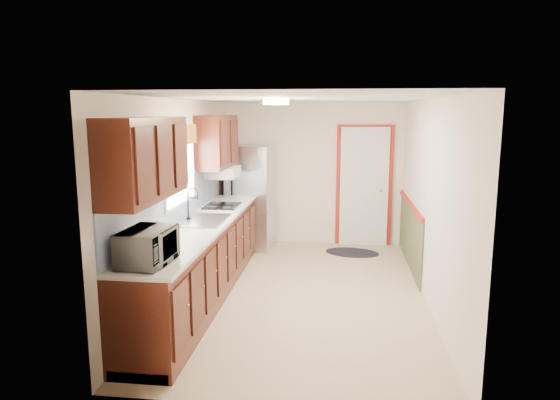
# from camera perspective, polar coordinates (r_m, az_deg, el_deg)

# --- Properties ---
(room_shell) EXTENTS (3.20, 5.20, 2.52)m
(room_shell) POSITION_cam_1_polar(r_m,az_deg,el_deg) (6.07, 2.61, 0.11)
(room_shell) COLOR tan
(room_shell) RESTS_ON ground
(kitchen_run) EXTENTS (0.63, 4.00, 2.20)m
(kitchen_run) POSITION_cam_1_polar(r_m,az_deg,el_deg) (6.09, -9.33, -3.74)
(kitchen_run) COLOR #3A150D
(kitchen_run) RESTS_ON ground
(back_wall_trim) EXTENTS (1.12, 2.30, 2.08)m
(back_wall_trim) POSITION_cam_1_polar(r_m,az_deg,el_deg) (8.31, 10.62, 0.46)
(back_wall_trim) COLOR maroon
(back_wall_trim) RESTS_ON ground
(ceiling_fixture) EXTENTS (0.30, 0.30, 0.06)m
(ceiling_fixture) POSITION_cam_1_polar(r_m,az_deg,el_deg) (5.81, -0.45, 11.16)
(ceiling_fixture) COLOR #FFD88C
(ceiling_fixture) RESTS_ON room_shell
(microwave) EXTENTS (0.33, 0.57, 0.38)m
(microwave) POSITION_cam_1_polar(r_m,az_deg,el_deg) (4.48, -14.93, -4.75)
(microwave) COLOR white
(microwave) RESTS_ON kitchen_run
(refrigerator) EXTENTS (0.76, 0.74, 1.71)m
(refrigerator) POSITION_cam_1_polar(r_m,az_deg,el_deg) (8.27, -3.38, 0.33)
(refrigerator) COLOR #B7B7BC
(refrigerator) RESTS_ON ground
(rug) EXTENTS (0.94, 0.69, 0.01)m
(rug) POSITION_cam_1_polar(r_m,az_deg,el_deg) (8.18, 8.25, -5.96)
(rug) COLOR black
(rug) RESTS_ON ground
(cooktop) EXTENTS (0.46, 0.55, 0.02)m
(cooktop) POSITION_cam_1_polar(r_m,az_deg,el_deg) (7.03, -6.64, -0.65)
(cooktop) COLOR black
(cooktop) RESTS_ON kitchen_run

